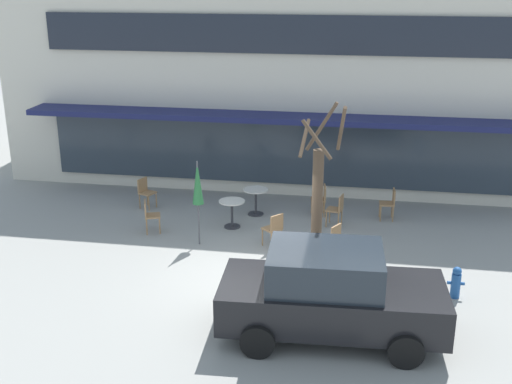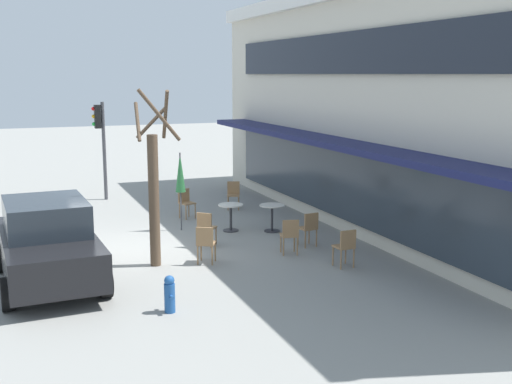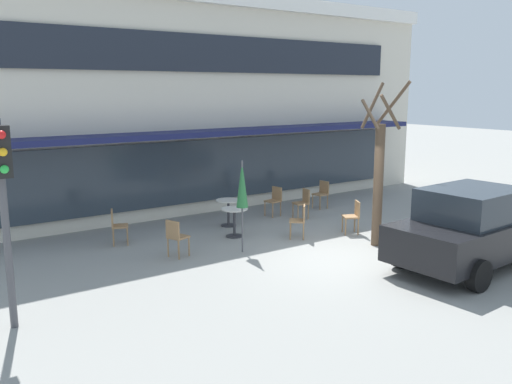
% 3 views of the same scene
% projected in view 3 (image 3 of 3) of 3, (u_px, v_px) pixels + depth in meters
% --- Properties ---
extents(ground_plane, '(80.00, 80.00, 0.00)m').
position_uv_depth(ground_plane, '(347.00, 259.00, 12.40)').
color(ground_plane, gray).
extents(building_facade, '(18.26, 9.10, 6.78)m').
position_uv_depth(building_facade, '(157.00, 101.00, 19.77)').
color(building_facade, beige).
rests_on(building_facade, ground).
extents(cafe_table_near_wall, '(0.70, 0.70, 0.76)m').
position_uv_depth(cafe_table_near_wall, '(234.00, 218.00, 14.20)').
color(cafe_table_near_wall, '#333338').
rests_on(cafe_table_near_wall, ground).
extents(cafe_table_streetside, '(0.70, 0.70, 0.76)m').
position_uv_depth(cafe_table_streetside, '(228.00, 208.00, 15.31)').
color(cafe_table_streetside, '#333338').
rests_on(cafe_table_streetside, ground).
extents(patio_umbrella_green_folded, '(0.28, 0.28, 2.20)m').
position_uv_depth(patio_umbrella_green_folded, '(242.00, 185.00, 12.64)').
color(patio_umbrella_green_folded, '#4C4C51').
rests_on(patio_umbrella_green_folded, ground).
extents(cafe_chair_0, '(0.51, 0.51, 0.89)m').
position_uv_depth(cafe_chair_0, '(176.00, 235.00, 12.44)').
color(cafe_chair_0, '#9E754C').
rests_on(cafe_chair_0, ground).
extents(cafe_chair_1, '(0.55, 0.55, 0.89)m').
position_uv_depth(cafe_chair_1, '(353.00, 215.00, 14.50)').
color(cafe_chair_1, '#9E754C').
rests_on(cafe_chair_1, ground).
extents(cafe_chair_2, '(0.48, 0.48, 0.89)m').
position_uv_depth(cafe_chair_2, '(303.00, 201.00, 16.21)').
color(cafe_chair_2, '#9E754C').
rests_on(cafe_chair_2, ground).
extents(cafe_chair_3, '(0.52, 0.52, 0.89)m').
position_uv_depth(cafe_chair_3, '(117.00, 224.00, 13.48)').
color(cafe_chair_3, '#9E754C').
rests_on(cafe_chair_3, ground).
extents(cafe_chair_4, '(0.42, 0.42, 0.89)m').
position_uv_depth(cafe_chair_4, '(322.00, 192.00, 17.61)').
color(cafe_chair_4, '#9E754C').
rests_on(cafe_chair_4, ground).
extents(cafe_chair_5, '(0.56, 0.56, 0.89)m').
position_uv_depth(cafe_chair_5, '(300.00, 219.00, 14.03)').
color(cafe_chair_5, '#9E754C').
rests_on(cafe_chair_5, ground).
extents(cafe_chair_6, '(0.45, 0.45, 0.89)m').
position_uv_depth(cafe_chair_6, '(275.00, 199.00, 16.54)').
color(cafe_chair_6, '#9E754C').
rests_on(cafe_chair_6, ground).
extents(parked_sedan, '(4.28, 2.17, 1.76)m').
position_uv_depth(parked_sedan, '(474.00, 228.00, 11.73)').
color(parked_sedan, black).
rests_on(parked_sedan, ground).
extents(street_tree, '(0.98, 0.98, 4.04)m').
position_uv_depth(street_tree, '(379.00, 175.00, 13.21)').
color(street_tree, brown).
rests_on(street_tree, ground).
extents(traffic_light_pole, '(0.26, 0.44, 3.40)m').
position_uv_depth(traffic_light_pole, '(4.00, 190.00, 8.37)').
color(traffic_light_pole, '#47474C').
rests_on(traffic_light_pole, ground).
extents(fire_hydrant, '(0.36, 0.20, 0.71)m').
position_uv_depth(fire_hydrant, '(464.00, 218.00, 14.83)').
color(fire_hydrant, '#1E4C8C').
rests_on(fire_hydrant, ground).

